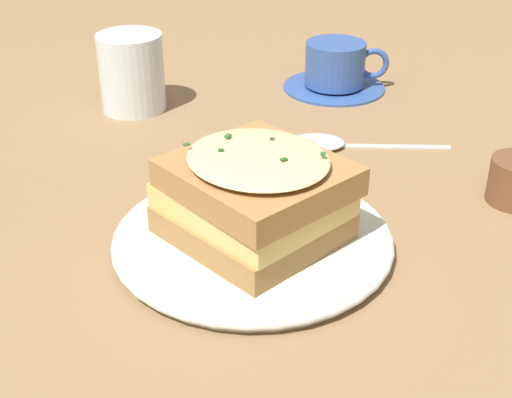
{
  "coord_description": "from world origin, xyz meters",
  "views": [
    {
      "loc": [
        -0.4,
        -0.26,
        0.33
      ],
      "look_at": [
        0.0,
        0.03,
        0.04
      ],
      "focal_mm": 50.0,
      "sensor_mm": 36.0,
      "label": 1
    }
  ],
  "objects_px": {
    "dinner_plate": "(256,237)",
    "sandwich": "(258,193)",
    "teacup_with_saucer": "(336,68)",
    "water_glass": "(132,72)",
    "spoon": "(326,143)"
  },
  "relations": [
    {
      "from": "dinner_plate",
      "to": "spoon",
      "type": "bearing_deg",
      "value": 14.45
    },
    {
      "from": "dinner_plate",
      "to": "sandwich",
      "type": "distance_m",
      "value": 0.04
    },
    {
      "from": "teacup_with_saucer",
      "to": "dinner_plate",
      "type": "bearing_deg",
      "value": -105.64
    },
    {
      "from": "teacup_with_saucer",
      "to": "water_glass",
      "type": "height_order",
      "value": "water_glass"
    },
    {
      "from": "dinner_plate",
      "to": "sandwich",
      "type": "bearing_deg",
      "value": -113.08
    },
    {
      "from": "dinner_plate",
      "to": "water_glass",
      "type": "xyz_separation_m",
      "value": [
        0.16,
        0.29,
        0.04
      ]
    },
    {
      "from": "dinner_plate",
      "to": "sandwich",
      "type": "xyz_separation_m",
      "value": [
        -0.0,
        -0.0,
        0.04
      ]
    },
    {
      "from": "dinner_plate",
      "to": "teacup_with_saucer",
      "type": "height_order",
      "value": "teacup_with_saucer"
    },
    {
      "from": "sandwich",
      "to": "teacup_with_saucer",
      "type": "distance_m",
      "value": 0.38
    },
    {
      "from": "teacup_with_saucer",
      "to": "water_glass",
      "type": "bearing_deg",
      "value": -164.99
    },
    {
      "from": "teacup_with_saucer",
      "to": "water_glass",
      "type": "relative_size",
      "value": 1.43
    },
    {
      "from": "dinner_plate",
      "to": "sandwich",
      "type": "relative_size",
      "value": 1.52
    },
    {
      "from": "dinner_plate",
      "to": "water_glass",
      "type": "bearing_deg",
      "value": 62.03
    },
    {
      "from": "teacup_with_saucer",
      "to": "spoon",
      "type": "height_order",
      "value": "teacup_with_saucer"
    },
    {
      "from": "dinner_plate",
      "to": "water_glass",
      "type": "height_order",
      "value": "water_glass"
    }
  ]
}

